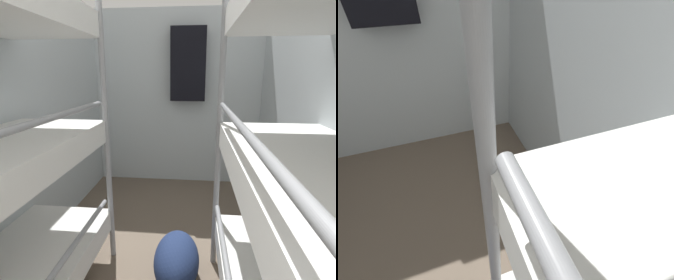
{
  "view_description": "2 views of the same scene",
  "coord_description": "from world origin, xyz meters",
  "views": [
    {
      "loc": [
        0.24,
        0.54,
        1.49
      ],
      "look_at": [
        0.0,
        2.86,
        0.9
      ],
      "focal_mm": 28.0,
      "sensor_mm": 36.0,
      "label": 1
    },
    {
      "loc": [
        0.34,
        2.05,
        1.54
      ],
      "look_at": [
        0.66,
        2.94,
        0.75
      ],
      "focal_mm": 24.0,
      "sensor_mm": 36.0,
      "label": 2
    }
  ],
  "objects": [
    {
      "name": "wall_back",
      "position": [
        0.0,
        4.11,
        1.15
      ],
      "size": [
        2.32,
        0.06,
        2.3
      ],
      "color": "silver",
      "rests_on": "ground_plane"
    }
  ]
}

